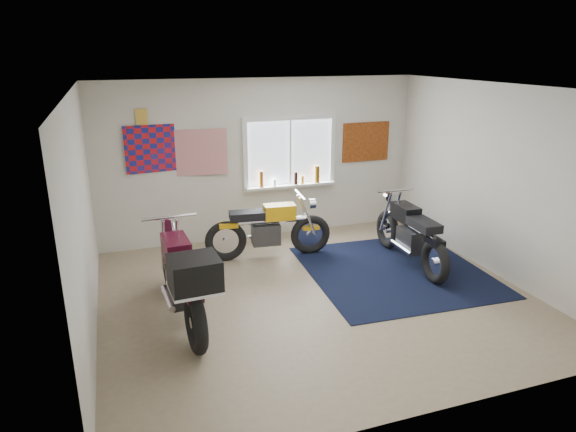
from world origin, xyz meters
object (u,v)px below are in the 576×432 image
object	(u,v)px
navy_rug	(395,271)
black_chrome_bike	(410,236)
maroon_tourer	(183,279)
yellow_triumph	(268,230)

from	to	relation	value
navy_rug	black_chrome_bike	world-z (taller)	black_chrome_bike
black_chrome_bike	maroon_tourer	distance (m)	3.57
yellow_triumph	black_chrome_bike	size ratio (longest dim) A/B	0.98
yellow_triumph	black_chrome_bike	distance (m)	2.17
navy_rug	maroon_tourer	size ratio (longest dim) A/B	1.15
navy_rug	black_chrome_bike	xyz separation A→B (m)	(0.34, 0.18, 0.45)
black_chrome_bike	yellow_triumph	bearing A→B (deg)	65.29
yellow_triumph	black_chrome_bike	bearing A→B (deg)	-20.36
navy_rug	black_chrome_bike	distance (m)	0.59
black_chrome_bike	maroon_tourer	bearing A→B (deg)	104.02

